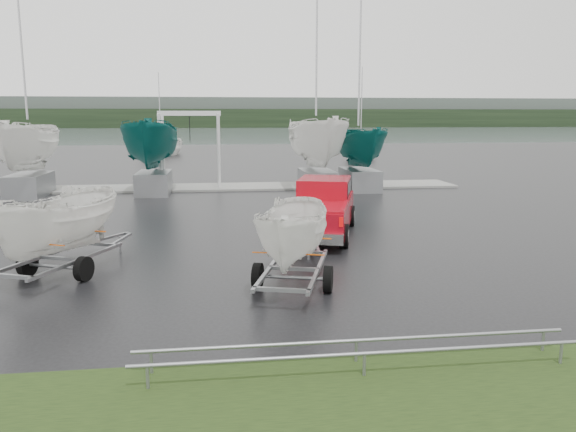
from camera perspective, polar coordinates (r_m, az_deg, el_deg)
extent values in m
plane|color=black|center=(17.99, -13.12, -2.56)|extent=(120.00, 120.00, 0.00)
plane|color=slate|center=(117.55, -8.43, 8.16)|extent=(300.00, 300.00, 0.00)
cube|color=gray|center=(30.76, -10.82, 2.84)|extent=(30.00, 3.00, 0.12)
cube|color=black|center=(187.48, -8.13, 9.80)|extent=(300.00, 8.00, 6.00)
cube|color=#4C5651|center=(195.48, -8.13, 10.39)|extent=(300.00, 6.00, 10.00)
cube|color=#A10816|center=(18.41, 3.42, 0.27)|extent=(3.25, 5.53, 0.86)
cube|color=#A10816|center=(19.24, 3.74, 2.74)|extent=(2.20, 2.47, 0.77)
cube|color=black|center=(19.24, 3.74, 2.87)|extent=(2.16, 2.26, 0.50)
cube|color=silver|center=(15.87, 2.39, -2.31)|extent=(1.79, 0.69, 0.32)
cylinder|color=black|center=(20.25, 1.51, 0.16)|extent=(0.47, 0.77, 0.72)
cylinder|color=black|center=(20.09, 6.36, 0.02)|extent=(0.47, 0.77, 0.72)
cylinder|color=black|center=(16.93, -0.10, -1.83)|extent=(0.47, 0.77, 0.72)
cylinder|color=black|center=(16.73, 5.70, -2.02)|extent=(0.47, 0.77, 0.72)
cube|color=gray|center=(12.89, -1.82, -5.27)|extent=(1.12, 3.47, 0.08)
cube|color=gray|center=(12.73, 3.06, -5.48)|extent=(1.12, 3.47, 0.08)
cylinder|color=gray|center=(12.65, 0.46, -6.27)|extent=(1.55, 0.54, 0.08)
cylinder|color=black|center=(12.79, -3.10, -6.10)|extent=(0.35, 0.63, 0.60)
cylinder|color=black|center=(12.55, 4.09, -6.43)|extent=(0.35, 0.63, 0.60)
imported|color=silver|center=(12.41, 0.62, 3.56)|extent=(1.85, 1.88, 3.92)
cube|color=#DF5407|center=(13.43, 1.13, -2.21)|extent=(1.50, 0.49, 0.03)
cube|color=#DF5407|center=(11.89, 0.01, -3.84)|extent=(1.50, 0.49, 0.03)
cube|color=gray|center=(15.12, -23.79, -3.83)|extent=(1.50, 3.34, 0.08)
cube|color=gray|center=(14.45, -20.42, -4.21)|extent=(1.50, 3.34, 0.08)
cylinder|color=gray|center=(14.66, -22.58, -4.76)|extent=(1.50, 0.71, 0.08)
cylinder|color=black|center=(15.16, -24.96, -4.46)|extent=(0.40, 0.62, 0.60)
cylinder|color=black|center=(14.19, -20.03, -5.08)|extent=(0.40, 0.62, 0.60)
imported|color=silver|center=(14.42, -22.73, 4.51)|extent=(2.16, 2.18, 4.33)
cube|color=#DF5407|center=(15.28, -20.45, -1.34)|extent=(1.44, 0.65, 0.03)
cube|color=#DF5407|center=(14.05, -24.28, -2.57)|extent=(1.44, 0.65, 0.03)
cylinder|color=silver|center=(29.86, -12.84, 6.31)|extent=(0.16, 0.58, 3.99)
cylinder|color=silver|center=(31.45, -12.57, 6.50)|extent=(0.16, 0.58, 3.99)
cylinder|color=silver|center=(29.73, -7.04, 6.47)|extent=(0.16, 0.58, 3.99)
cylinder|color=silver|center=(31.32, -7.07, 6.65)|extent=(0.16, 0.58, 3.99)
cube|color=silver|center=(30.49, -10.00, 10.24)|extent=(3.30, 0.25, 0.25)
cube|color=gray|center=(30.03, -24.78, 2.86)|extent=(1.60, 3.20, 1.10)
imported|color=silver|center=(29.85, -25.34, 10.32)|extent=(2.52, 2.59, 6.71)
cylinder|color=#B2B2B7|center=(30.50, -25.45, 15.46)|extent=(0.10, 0.10, 7.00)
cube|color=gray|center=(29.02, -13.45, 3.30)|extent=(1.60, 3.20, 1.10)
imported|color=#0C5450|center=(28.84, -13.79, 11.24)|extent=(2.61, 2.68, 6.93)
cube|color=gray|center=(29.14, 2.98, 3.59)|extent=(1.60, 3.20, 1.10)
imported|color=silver|center=(28.96, 3.06, 11.75)|extent=(2.70, 2.77, 7.17)
cylinder|color=#B2B2B7|center=(29.65, 2.93, 16.93)|extent=(0.10, 0.10, 7.00)
cube|color=gray|center=(29.94, 7.28, 3.70)|extent=(1.60, 3.20, 1.10)
imported|color=#0C5450|center=(29.75, 7.43, 10.33)|extent=(2.19, 2.25, 5.82)
cylinder|color=#B2B2B7|center=(30.38, 7.31, 15.70)|extent=(0.10, 0.10, 7.00)
cylinder|color=gray|center=(8.76, 7.79, -13.69)|extent=(7.00, 0.06, 0.06)
cylinder|color=gray|center=(9.20, 6.95, -12.46)|extent=(7.00, 0.06, 0.06)
imported|color=silver|center=(56.87, -12.73, 6.01)|extent=(3.71, 3.76, 7.70)
cylinder|color=#B2B2B7|center=(56.74, -12.89, 10.04)|extent=(0.08, 0.08, 8.00)
imported|color=silver|center=(49.99, 7.35, 5.63)|extent=(3.07, 3.09, 5.84)
cylinder|color=#B2B2B7|center=(49.84, 7.45, 10.22)|extent=(0.08, 0.08, 8.00)
imported|color=silver|center=(73.39, 7.40, 7.05)|extent=(2.49, 2.43, 6.02)
cylinder|color=#B2B2B7|center=(73.28, 7.47, 10.18)|extent=(0.08, 0.08, 8.00)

